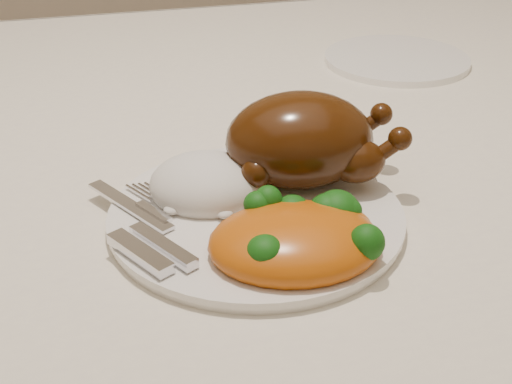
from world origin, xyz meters
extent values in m
cylinder|color=brown|center=(0.73, 0.38, 0.36)|extent=(0.07, 0.07, 0.72)
cube|color=brown|center=(0.00, 0.00, 0.74)|extent=(1.60, 0.90, 0.04)
cube|color=beige|center=(0.00, 0.00, 0.76)|extent=(1.72, 1.02, 0.01)
cube|color=beige|center=(0.00, 0.51, 0.68)|extent=(1.72, 0.01, 0.18)
cylinder|color=white|center=(0.06, -0.21, 0.77)|extent=(0.33, 0.33, 0.01)
cylinder|color=white|center=(0.36, 0.15, 0.77)|extent=(0.23, 0.23, 0.01)
ellipsoid|color=#401C06|center=(0.11, -0.16, 0.82)|extent=(0.15, 0.12, 0.09)
ellipsoid|color=#401C06|center=(0.10, -0.16, 0.84)|extent=(0.07, 0.05, 0.04)
ellipsoid|color=#401C06|center=(0.16, -0.19, 0.81)|extent=(0.05, 0.04, 0.04)
sphere|color=#401C06|center=(0.19, -0.20, 0.83)|extent=(0.02, 0.02, 0.02)
ellipsoid|color=#401C06|center=(0.16, -0.14, 0.81)|extent=(0.05, 0.04, 0.04)
sphere|color=#401C06|center=(0.20, -0.14, 0.83)|extent=(0.02, 0.02, 0.02)
sphere|color=#401C06|center=(0.06, -0.19, 0.81)|extent=(0.03, 0.03, 0.03)
sphere|color=#401C06|center=(0.07, -0.12, 0.81)|extent=(0.03, 0.03, 0.03)
ellipsoid|color=white|center=(0.02, -0.17, 0.79)|extent=(0.13, 0.13, 0.06)
ellipsoid|color=#C65F0C|center=(0.07, -0.28, 0.79)|extent=(0.15, 0.12, 0.05)
ellipsoid|color=#C65F0C|center=(0.11, -0.27, 0.79)|extent=(0.06, 0.06, 0.03)
ellipsoid|color=#0C3A09|center=(0.11, -0.25, 0.79)|extent=(0.03, 0.03, 0.04)
ellipsoid|color=#0C3A09|center=(0.06, -0.23, 0.81)|extent=(0.02, 0.02, 0.03)
ellipsoid|color=#0C3A09|center=(0.12, -0.29, 0.79)|extent=(0.02, 0.02, 0.03)
ellipsoid|color=#0C3A09|center=(0.05, -0.26, 0.80)|extent=(0.04, 0.04, 0.03)
ellipsoid|color=#0C3A09|center=(0.12, -0.26, 0.80)|extent=(0.02, 0.02, 0.02)
ellipsoid|color=#0C3A09|center=(0.12, -0.25, 0.80)|extent=(0.04, 0.04, 0.03)
ellipsoid|color=#0C3A09|center=(0.12, -0.31, 0.80)|extent=(0.03, 0.03, 0.03)
ellipsoid|color=#0C3A09|center=(0.04, -0.30, 0.80)|extent=(0.03, 0.03, 0.02)
ellipsoid|color=#0C3A09|center=(0.05, -0.24, 0.81)|extent=(0.02, 0.02, 0.02)
ellipsoid|color=#0C3A09|center=(0.10, -0.27, 0.79)|extent=(0.03, 0.03, 0.03)
ellipsoid|color=#0C3A09|center=(0.08, -0.24, 0.79)|extent=(0.03, 0.03, 0.03)
cube|color=silver|center=(-0.05, -0.17, 0.78)|extent=(0.07, 0.10, 0.00)
cube|color=silver|center=(-0.05, -0.25, 0.79)|extent=(0.05, 0.07, 0.01)
cube|color=silver|center=(-0.03, -0.25, 0.79)|extent=(0.05, 0.07, 0.01)
cube|color=silver|center=(-0.03, -0.17, 0.78)|extent=(0.05, 0.08, 0.00)
camera|label=1|loc=(-0.08, -0.72, 1.10)|focal=50.00mm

